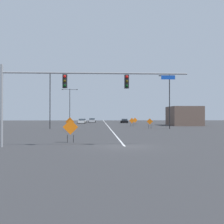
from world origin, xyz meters
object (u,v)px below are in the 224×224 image
at_px(construction_sign_left_lane, 132,121).
at_px(traffic_signal_assembly, 69,86).
at_px(street_lamp_far_left, 169,99).
at_px(car_black_passing, 124,121).
at_px(construction_sign_right_shoulder, 135,121).
at_px(construction_sign_right_lane, 70,128).
at_px(street_lamp_mid_right, 70,103).
at_px(construction_sign_median_far, 70,122).
at_px(street_lamp_far_right, 50,96).
at_px(construction_sign_left_shoulder, 150,122).
at_px(car_white_mid, 82,121).
at_px(car_silver_far, 92,121).

bearing_deg(construction_sign_left_lane, traffic_signal_assembly, -104.73).
xyz_separation_m(street_lamp_far_left, car_black_passing, (-4.59, 34.18, -4.55)).
xyz_separation_m(construction_sign_right_shoulder, construction_sign_right_lane, (-10.86, -38.20, 0.16)).
bearing_deg(street_lamp_mid_right, construction_sign_median_far, -83.95).
distance_m(street_lamp_far_right, construction_sign_median_far, 9.65).
height_order(construction_sign_median_far, construction_sign_right_lane, construction_sign_median_far).
bearing_deg(construction_sign_left_shoulder, traffic_signal_assembly, -113.11).
xyz_separation_m(traffic_signal_assembly, street_lamp_mid_right, (-5.65, 54.27, 0.93)).
distance_m(traffic_signal_assembly, street_lamp_mid_right, 54.57).
height_order(construction_sign_right_shoulder, construction_sign_left_lane, construction_sign_left_lane).
relative_size(construction_sign_right_lane, construction_sign_left_lane, 1.13).
height_order(construction_sign_right_lane, construction_sign_left_lane, construction_sign_right_lane).
bearing_deg(street_lamp_mid_right, street_lamp_far_left, -54.46).
bearing_deg(street_lamp_far_right, street_lamp_far_left, -3.11).
relative_size(construction_sign_left_lane, car_black_passing, 0.41).
bearing_deg(construction_sign_right_lane, construction_sign_median_far, 96.17).
relative_size(construction_sign_left_shoulder, construction_sign_left_lane, 1.01).
relative_size(street_lamp_mid_right, street_lamp_far_left, 1.01).
bearing_deg(construction_sign_median_far, construction_sign_left_lane, 53.82).
bearing_deg(construction_sign_right_shoulder, street_lamp_mid_right, 141.42).
bearing_deg(traffic_signal_assembly, construction_sign_right_lane, 93.39).
xyz_separation_m(street_lamp_far_right, construction_sign_left_lane, (15.41, 7.85, -4.67)).
height_order(construction_sign_median_far, car_white_mid, construction_sign_median_far).
distance_m(construction_sign_median_far, construction_sign_right_lane, 16.71).
xyz_separation_m(construction_sign_right_lane, car_silver_far, (0.46, 61.09, -0.65)).
bearing_deg(construction_sign_right_shoulder, traffic_signal_assembly, -104.52).
bearing_deg(street_lamp_far_right, car_black_passing, 63.86).
height_order(street_lamp_mid_right, street_lamp_far_left, street_lamp_mid_right).
distance_m(street_lamp_far_left, car_black_passing, 34.78).
distance_m(street_lamp_far_left, construction_sign_left_lane, 11.22).
height_order(construction_sign_median_far, construction_sign_left_lane, construction_sign_median_far).
bearing_deg(street_lamp_mid_right, construction_sign_left_lane, -52.52).
bearing_deg(construction_sign_right_lane, construction_sign_right_shoulder, 74.12).
distance_m(construction_sign_left_lane, car_silver_far, 30.54).
bearing_deg(car_silver_far, street_lamp_mid_right, -120.98).
distance_m(construction_sign_median_far, construction_sign_left_shoulder, 15.00).
bearing_deg(traffic_signal_assembly, construction_sign_right_shoulder, 75.48).
bearing_deg(car_white_mid, construction_sign_right_shoulder, -50.17).
xyz_separation_m(traffic_signal_assembly, construction_sign_right_shoulder, (10.68, 41.25, -3.56)).
relative_size(construction_sign_right_shoulder, construction_sign_left_lane, 1.00).
bearing_deg(car_black_passing, construction_sign_median_far, -106.48).
xyz_separation_m(construction_sign_median_far, car_white_mid, (-0.44, 37.28, -0.69)).
distance_m(street_lamp_far_right, car_white_mid, 30.56).
bearing_deg(construction_sign_median_far, street_lamp_far_left, 20.77).
height_order(street_lamp_far_right, car_white_mid, street_lamp_far_right).
bearing_deg(construction_sign_right_shoulder, street_lamp_far_right, -140.04).
relative_size(construction_sign_median_far, car_silver_far, 0.52).
height_order(street_lamp_far_left, construction_sign_right_shoulder, street_lamp_far_left).
bearing_deg(car_black_passing, street_lamp_far_right, -116.14).
height_order(construction_sign_left_shoulder, construction_sign_right_shoulder, construction_sign_left_shoulder).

